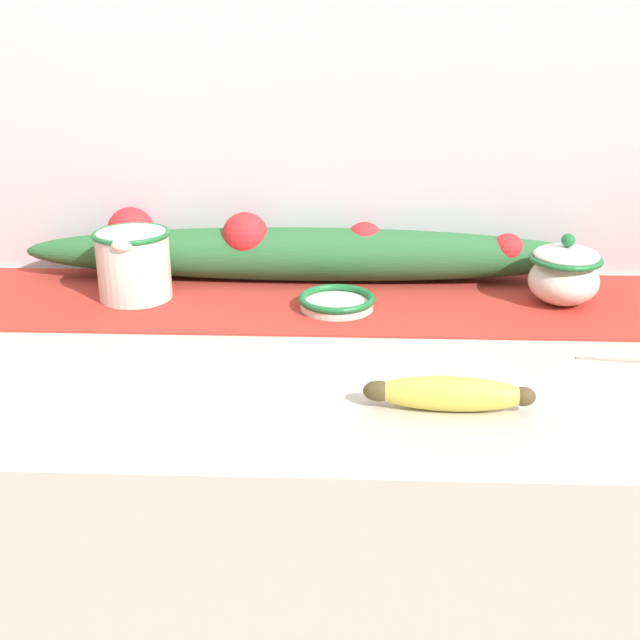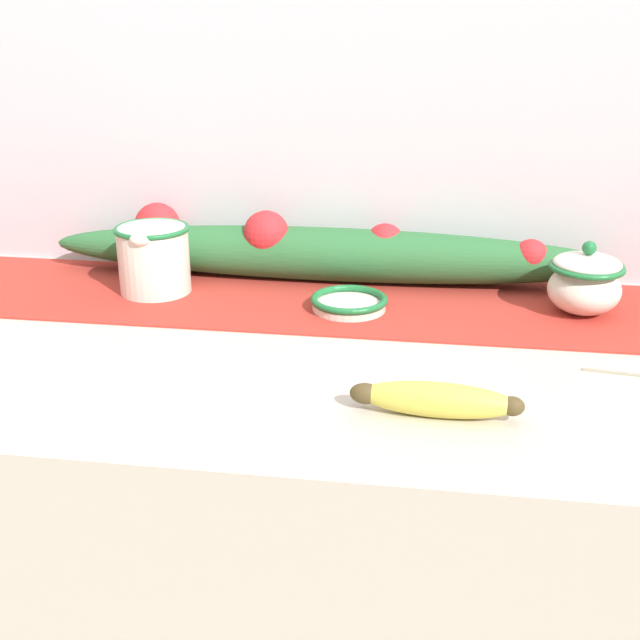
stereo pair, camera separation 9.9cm
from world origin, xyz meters
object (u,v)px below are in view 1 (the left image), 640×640
Objects in this scene: cream_pitcher at (134,262)px; small_dish at (337,302)px; sugar_bowl at (564,273)px; banana at (449,394)px.

cream_pitcher reaches higher than small_dish.
sugar_bowl reaches higher than small_dish.
banana is at bearing -67.06° from small_dish.
sugar_bowl reaches higher than banana.
sugar_bowl is at bearing 59.08° from banana.
banana is at bearing -120.92° from sugar_bowl.
banana is (0.13, -0.30, 0.01)m from small_dish.
banana reaches higher than small_dish.
cream_pitcher is 1.24× the size of sugar_bowl.
cream_pitcher reaches higher than banana.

